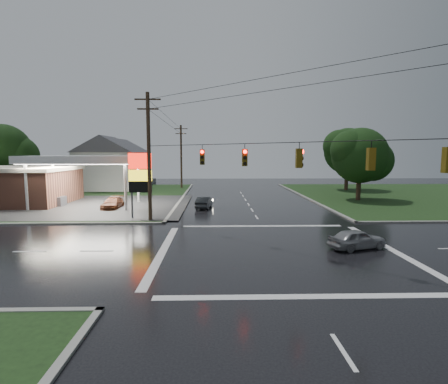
{
  "coord_description": "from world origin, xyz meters",
  "views": [
    {
      "loc": [
        -3.81,
        -20.73,
        5.9
      ],
      "look_at": [
        -3.16,
        5.15,
        3.0
      ],
      "focal_mm": 28.0,
      "sensor_mm": 36.0,
      "label": 1
    }
  ],
  "objects_px": {
    "pylon_sign": "(140,174)",
    "tree_nw_behind": "(4,151)",
    "utility_pole_nw": "(149,155)",
    "car_crossing": "(357,239)",
    "car_pump": "(113,203)",
    "house_far": "(122,161)",
    "tree_ne_near": "(361,156)",
    "house_near": "(109,162)",
    "utility_pole_n": "(181,156)",
    "gas_station": "(25,182)",
    "car_north": "(204,202)",
    "tree_ne_far": "(348,151)"
  },
  "relations": [
    {
      "from": "pylon_sign",
      "to": "tree_nw_behind",
      "type": "xyz_separation_m",
      "value": [
        -23.34,
        19.49,
        2.17
      ]
    },
    {
      "from": "utility_pole_nw",
      "to": "car_crossing",
      "type": "relative_size",
      "value": 3.04
    },
    {
      "from": "tree_nw_behind",
      "to": "car_pump",
      "type": "relative_size",
      "value": 2.42
    },
    {
      "from": "house_far",
      "to": "tree_nw_behind",
      "type": "height_order",
      "value": "tree_nw_behind"
    },
    {
      "from": "pylon_sign",
      "to": "tree_ne_near",
      "type": "height_order",
      "value": "tree_ne_near"
    },
    {
      "from": "utility_pole_nw",
      "to": "house_near",
      "type": "relative_size",
      "value": 1.0
    },
    {
      "from": "tree_nw_behind",
      "to": "car_crossing",
      "type": "height_order",
      "value": "tree_nw_behind"
    },
    {
      "from": "utility_pole_n",
      "to": "gas_station",
      "type": "bearing_deg",
      "value": -131.47
    },
    {
      "from": "utility_pole_n",
      "to": "car_north",
      "type": "height_order",
      "value": "utility_pole_n"
    },
    {
      "from": "tree_ne_far",
      "to": "house_near",
      "type": "bearing_deg",
      "value": 176.99
    },
    {
      "from": "car_crossing",
      "to": "car_pump",
      "type": "distance_m",
      "value": 25.46
    },
    {
      "from": "tree_ne_far",
      "to": "utility_pole_n",
      "type": "bearing_deg",
      "value": 171.45
    },
    {
      "from": "pylon_sign",
      "to": "utility_pole_n",
      "type": "distance_m",
      "value": 27.56
    },
    {
      "from": "tree_ne_near",
      "to": "car_north",
      "type": "bearing_deg",
      "value": -163.88
    },
    {
      "from": "house_far",
      "to": "tree_nw_behind",
      "type": "bearing_deg",
      "value": -123.44
    },
    {
      "from": "gas_station",
      "to": "tree_ne_far",
      "type": "height_order",
      "value": "tree_ne_far"
    },
    {
      "from": "house_near",
      "to": "tree_ne_far",
      "type": "bearing_deg",
      "value": -3.01
    },
    {
      "from": "utility_pole_nw",
      "to": "tree_ne_near",
      "type": "xyz_separation_m",
      "value": [
        23.64,
        12.49,
        -0.16
      ]
    },
    {
      "from": "utility_pole_nw",
      "to": "tree_ne_near",
      "type": "distance_m",
      "value": 26.74
    },
    {
      "from": "house_near",
      "to": "tree_nw_behind",
      "type": "bearing_deg",
      "value": -155.02
    },
    {
      "from": "utility_pole_nw",
      "to": "car_pump",
      "type": "relative_size",
      "value": 2.66
    },
    {
      "from": "gas_station",
      "to": "car_north",
      "type": "height_order",
      "value": "gas_station"
    },
    {
      "from": "house_near",
      "to": "car_north",
      "type": "height_order",
      "value": "house_near"
    },
    {
      "from": "tree_ne_near",
      "to": "tree_ne_far",
      "type": "xyz_separation_m",
      "value": [
        3.01,
        12.0,
        0.62
      ]
    },
    {
      "from": "gas_station",
      "to": "utility_pole_nw",
      "type": "bearing_deg",
      "value": -32.23
    },
    {
      "from": "tree_ne_near",
      "to": "pylon_sign",
      "type": "bearing_deg",
      "value": -154.99
    },
    {
      "from": "utility_pole_n",
      "to": "house_near",
      "type": "height_order",
      "value": "utility_pole_n"
    },
    {
      "from": "house_near",
      "to": "car_pump",
      "type": "height_order",
      "value": "house_near"
    },
    {
      "from": "gas_station",
      "to": "tree_ne_far",
      "type": "relative_size",
      "value": 2.67
    },
    {
      "from": "tree_ne_far",
      "to": "car_crossing",
      "type": "relative_size",
      "value": 2.71
    },
    {
      "from": "gas_station",
      "to": "utility_pole_nw",
      "type": "distance_m",
      "value": 19.38
    },
    {
      "from": "house_near",
      "to": "car_pump",
      "type": "bearing_deg",
      "value": -72.5
    },
    {
      "from": "utility_pole_n",
      "to": "utility_pole_nw",
      "type": "bearing_deg",
      "value": -90.0
    },
    {
      "from": "car_pump",
      "to": "house_near",
      "type": "bearing_deg",
      "value": 107.72
    },
    {
      "from": "car_pump",
      "to": "gas_station",
      "type": "bearing_deg",
      "value": 162.96
    },
    {
      "from": "car_crossing",
      "to": "utility_pole_nw",
      "type": "bearing_deg",
      "value": 39.69
    },
    {
      "from": "tree_nw_behind",
      "to": "utility_pole_nw",
      "type": "bearing_deg",
      "value": -40.1
    },
    {
      "from": "house_far",
      "to": "car_crossing",
      "type": "bearing_deg",
      "value": -60.67
    },
    {
      "from": "tree_ne_far",
      "to": "car_pump",
      "type": "height_order",
      "value": "tree_ne_far"
    },
    {
      "from": "utility_pole_n",
      "to": "tree_nw_behind",
      "type": "xyz_separation_m",
      "value": [
        -24.34,
        -8.01,
        0.71
      ]
    },
    {
      "from": "car_north",
      "to": "car_pump",
      "type": "distance_m",
      "value": 9.71
    },
    {
      "from": "tree_nw_behind",
      "to": "car_crossing",
      "type": "xyz_separation_m",
      "value": [
        38.78,
        -29.85,
        -5.56
      ]
    },
    {
      "from": "tree_nw_behind",
      "to": "tree_ne_far",
      "type": "xyz_separation_m",
      "value": [
        50.99,
        4.0,
        -0.0
      ]
    },
    {
      "from": "house_near",
      "to": "car_crossing",
      "type": "height_order",
      "value": "house_near"
    },
    {
      "from": "gas_station",
      "to": "car_crossing",
      "type": "height_order",
      "value": "gas_station"
    },
    {
      "from": "utility_pole_n",
      "to": "tree_nw_behind",
      "type": "bearing_deg",
      "value": -161.79
    },
    {
      "from": "gas_station",
      "to": "utility_pole_nw",
      "type": "relative_size",
      "value": 2.38
    },
    {
      "from": "car_north",
      "to": "tree_nw_behind",
      "type": "bearing_deg",
      "value": -17.49
    },
    {
      "from": "house_far",
      "to": "tree_nw_behind",
      "type": "relative_size",
      "value": 1.1
    },
    {
      "from": "gas_station",
      "to": "tree_nw_behind",
      "type": "xyz_separation_m",
      "value": [
        -8.17,
        10.29,
        3.63
      ]
    }
  ]
}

